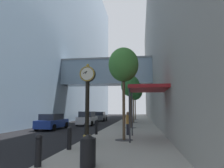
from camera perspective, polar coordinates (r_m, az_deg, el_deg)
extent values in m
plane|color=black|center=(30.63, 1.22, -10.76)|extent=(110.00, 110.00, 0.00)
cube|color=#9E998E|center=(33.42, 6.40, -10.28)|extent=(5.26, 80.00, 0.14)
cube|color=#758EA8|center=(40.48, -17.12, 17.03)|extent=(9.00, 80.00, 36.56)
cube|color=#849EB2|center=(31.31, -1.36, 3.04)|extent=(13.94, 3.20, 3.59)
cube|color=gray|center=(31.70, -1.35, 6.45)|extent=(13.94, 3.40, 0.24)
cube|color=gray|center=(35.73, 17.85, 11.68)|extent=(9.00, 80.00, 26.49)
cube|color=black|center=(11.30, -6.98, -15.55)|extent=(0.55, 0.55, 0.35)
cylinder|color=gold|center=(11.26, -6.96, -14.22)|extent=(0.39, 0.38, 0.18)
cylinder|color=black|center=(11.17, -6.85, -6.58)|extent=(0.22, 0.22, 2.82)
cylinder|color=black|center=(11.33, -6.71, 2.71)|extent=(0.84, 0.28, 0.84)
torus|color=gold|center=(11.19, -6.92, 2.84)|extent=(0.82, 0.05, 0.82)
cylinder|color=silver|center=(11.19, -6.91, 2.83)|extent=(0.69, 0.01, 0.69)
cylinder|color=silver|center=(11.48, -6.53, 2.58)|extent=(0.69, 0.01, 0.69)
sphere|color=gold|center=(11.43, -6.68, 5.14)|extent=(0.16, 0.16, 0.16)
cube|color=black|center=(11.21, -7.14, 3.19)|extent=(0.12, 0.01, 0.16)
cube|color=black|center=(11.22, -7.45, 3.19)|extent=(0.23, 0.01, 0.17)
cylinder|color=black|center=(7.57, -19.65, -17.48)|extent=(0.23, 0.23, 0.87)
sphere|color=black|center=(7.49, -19.49, -13.72)|extent=(0.24, 0.24, 0.24)
cylinder|color=black|center=(10.27, -11.72, -14.85)|extent=(0.23, 0.23, 0.87)
sphere|color=black|center=(10.21, -11.65, -12.08)|extent=(0.24, 0.24, 0.24)
cylinder|color=black|center=(13.08, -7.23, -13.21)|extent=(0.23, 0.23, 0.87)
sphere|color=black|center=(13.04, -7.20, -11.03)|extent=(0.24, 0.24, 0.24)
cylinder|color=black|center=(15.96, -4.38, -12.12)|extent=(0.23, 0.23, 0.87)
sphere|color=black|center=(15.92, -4.36, -10.33)|extent=(0.24, 0.24, 0.24)
cylinder|color=#333335|center=(13.09, 3.32, -15.13)|extent=(1.10, 1.10, 0.02)
cylinder|color=brown|center=(12.96, 3.26, -6.42)|extent=(0.18, 0.18, 3.99)
ellipsoid|color=#428438|center=(13.27, 3.18, 5.36)|extent=(1.91, 1.91, 2.20)
cylinder|color=#333335|center=(21.58, 5.21, -11.91)|extent=(1.10, 1.10, 0.02)
cylinder|color=brown|center=(21.50, 5.16, -7.18)|extent=(0.18, 0.18, 3.58)
ellipsoid|color=#2D7033|center=(21.64, 5.09, -0.50)|extent=(1.94, 1.94, 2.23)
cylinder|color=#333335|center=(30.10, 6.02, -10.50)|extent=(1.10, 1.10, 0.02)
cylinder|color=brown|center=(30.05, 5.97, -6.85)|extent=(0.18, 0.18, 3.85)
ellipsoid|color=#2D7033|center=(30.17, 5.91, -1.76)|extent=(2.01, 2.01, 2.31)
cylinder|color=#333335|center=(38.64, 6.47, -9.72)|extent=(1.10, 1.10, 0.02)
cylinder|color=brown|center=(38.60, 6.43, -6.66)|extent=(0.18, 0.18, 4.14)
ellipsoid|color=#2D7033|center=(38.74, 6.36, -2.08)|extent=(2.74, 2.74, 3.15)
cylinder|color=black|center=(7.20, -6.66, -18.20)|extent=(0.52, 0.52, 0.92)
cone|color=black|center=(7.12, -6.60, -14.17)|extent=(0.53, 0.53, 0.16)
cylinder|color=#23232D|center=(15.61, 4.44, -12.37)|extent=(0.35, 0.35, 0.80)
cylinder|color=#B77A33|center=(15.55, 4.42, -9.72)|extent=(0.46, 0.46, 0.65)
sphere|color=#9E7556|center=(15.54, 4.40, -8.08)|extent=(0.24, 0.24, 0.24)
cube|color=maroon|center=(13.66, 9.87, -1.29)|extent=(2.40, 3.60, 0.20)
cylinder|color=#333338|center=(12.01, 4.87, -8.24)|extent=(0.10, 0.10, 3.20)
cylinder|color=#333338|center=(15.20, 5.54, -7.97)|extent=(0.10, 0.10, 3.20)
cube|color=slate|center=(36.33, -3.36, -9.20)|extent=(1.87, 4.41, 0.77)
cube|color=#282D38|center=(36.09, -3.42, -8.14)|extent=(1.63, 2.47, 0.63)
cylinder|color=black|center=(37.98, -4.31, -9.53)|extent=(0.22, 0.64, 0.64)
cylinder|color=black|center=(37.65, -1.53, -9.57)|extent=(0.22, 0.64, 0.64)
cylinder|color=black|center=(35.07, -5.33, -9.73)|extent=(0.22, 0.64, 0.64)
cylinder|color=black|center=(34.70, -2.33, -9.78)|extent=(0.22, 0.64, 0.64)
cube|color=silver|center=(26.76, -6.79, -9.87)|extent=(1.82, 4.13, 0.85)
cube|color=#282D38|center=(26.54, -6.88, -8.27)|extent=(1.59, 2.32, 0.69)
cylinder|color=black|center=(28.37, -7.84, -10.35)|extent=(0.22, 0.64, 0.64)
cylinder|color=black|center=(27.93, -4.23, -10.45)|extent=(0.22, 0.64, 0.64)
cylinder|color=black|center=(25.69, -9.60, -10.67)|extent=(0.22, 0.64, 0.64)
cylinder|color=black|center=(25.20, -5.64, -10.81)|extent=(0.22, 0.64, 0.64)
cube|color=navy|center=(22.04, -16.10, -10.41)|extent=(1.77, 4.59, 0.75)
cube|color=#282D38|center=(21.80, -16.29, -8.70)|extent=(1.55, 2.58, 0.61)
cylinder|color=black|center=(23.83, -16.46, -10.78)|extent=(0.23, 0.64, 0.64)
cylinder|color=black|center=(23.16, -12.51, -11.01)|extent=(0.23, 0.64, 0.64)
cylinder|color=black|center=(21.05, -20.09, -11.18)|extent=(0.23, 0.64, 0.64)
cylinder|color=black|center=(20.29, -15.73, -11.51)|extent=(0.23, 0.64, 0.64)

